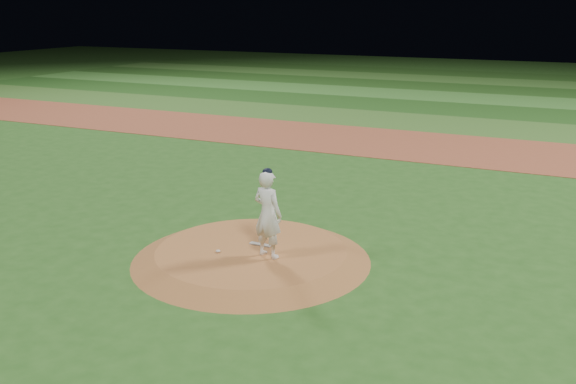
{
  "coord_description": "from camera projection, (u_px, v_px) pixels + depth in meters",
  "views": [
    {
      "loc": [
        6.61,
        -12.15,
        5.67
      ],
      "look_at": [
        0.0,
        2.0,
        1.1
      ],
      "focal_mm": 40.0,
      "sensor_mm": 36.0,
      "label": 1
    }
  ],
  "objects": [
    {
      "name": "ground",
      "position": [
        252.0,
        259.0,
        14.84
      ],
      "size": [
        120.0,
        120.0,
        0.0
      ],
      "primitive_type": "plane",
      "color": "#25551B",
      "rests_on": "ground"
    },
    {
      "name": "infield_dirt_band",
      "position": [
        408.0,
        144.0,
        27.01
      ],
      "size": [
        70.0,
        6.0,
        0.02
      ],
      "primitive_type": "cube",
      "color": "brown",
      "rests_on": "ground"
    },
    {
      "name": "outfield_stripe_0",
      "position": [
        437.0,
        124.0,
        31.8
      ],
      "size": [
        70.0,
        5.0,
        0.02
      ],
      "primitive_type": "cube",
      "color": "#366424",
      "rests_on": "ground"
    },
    {
      "name": "outfield_stripe_1",
      "position": [
        457.0,
        109.0,
        36.14
      ],
      "size": [
        70.0,
        5.0,
        0.02
      ],
      "primitive_type": "cube",
      "color": "#1E4917",
      "rests_on": "ground"
    },
    {
      "name": "outfield_stripe_2",
      "position": [
        472.0,
        98.0,
        40.49
      ],
      "size": [
        70.0,
        5.0,
        0.02
      ],
      "primitive_type": "cube",
      "color": "#37762B",
      "rests_on": "ground"
    },
    {
      "name": "outfield_stripe_3",
      "position": [
        484.0,
        89.0,
        44.84
      ],
      "size": [
        70.0,
        5.0,
        0.02
      ],
      "primitive_type": "cube",
      "color": "#1F4917",
      "rests_on": "ground"
    },
    {
      "name": "outfield_stripe_4",
      "position": [
        494.0,
        82.0,
        49.19
      ],
      "size": [
        70.0,
        5.0,
        0.02
      ],
      "primitive_type": "cube",
      "color": "#376C27",
      "rests_on": "ground"
    },
    {
      "name": "outfield_stripe_5",
      "position": [
        503.0,
        75.0,
        53.54
      ],
      "size": [
        70.0,
        5.0,
        0.02
      ],
      "primitive_type": "cube",
      "color": "#214C18",
      "rests_on": "ground"
    },
    {
      "name": "pitchers_mound",
      "position": [
        251.0,
        254.0,
        14.81
      ],
      "size": [
        5.5,
        5.5,
        0.25
      ],
      "primitive_type": "cone",
      "color": "#A06131",
      "rests_on": "ground"
    },
    {
      "name": "pitching_rubber",
      "position": [
        260.0,
        244.0,
        15.04
      ],
      "size": [
        0.54,
        0.13,
        0.03
      ],
      "primitive_type": "cube",
      "rotation": [
        0.0,
        0.0,
        0.0
      ],
      "color": "beige",
      "rests_on": "pitchers_mound"
    },
    {
      "name": "rosin_bag",
      "position": [
        218.0,
        251.0,
        14.59
      ],
      "size": [
        0.11,
        0.11,
        0.06
      ],
      "primitive_type": "ellipsoid",
      "color": "beige",
      "rests_on": "pitchers_mound"
    },
    {
      "name": "pitcher_on_mound",
      "position": [
        268.0,
        214.0,
        14.09
      ],
      "size": [
        0.81,
        0.62,
        2.04
      ],
      "color": "white",
      "rests_on": "pitchers_mound"
    }
  ]
}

